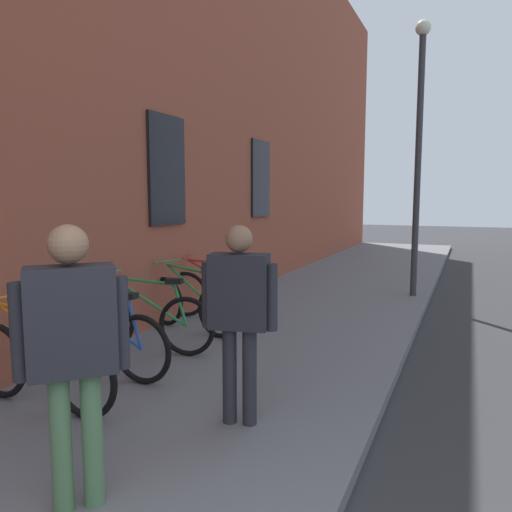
% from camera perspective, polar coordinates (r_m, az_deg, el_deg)
% --- Properties ---
extents(ground, '(60.00, 60.00, 0.00)m').
position_cam_1_polar(ground, '(6.94, 25.98, -10.63)').
color(ground, '#2D2D30').
extents(sidewalk_pavement, '(24.00, 3.50, 0.12)m').
position_cam_1_polar(sidewalk_pavement, '(9.17, 8.03, -5.45)').
color(sidewalk_pavement, slate).
rests_on(sidewalk_pavement, ground).
extents(station_facade, '(22.00, 0.65, 8.63)m').
position_cam_1_polar(station_facade, '(10.86, -1.13, 19.13)').
color(station_facade, brown).
rests_on(station_facade, ground).
extents(bicycle_under_window, '(0.48, 1.77, 0.97)m').
position_cam_1_polar(bicycle_under_window, '(4.86, -23.94, -11.65)').
color(bicycle_under_window, black).
rests_on(bicycle_under_window, sidewalk_pavement).
extents(bicycle_end_of_row, '(0.48, 1.77, 0.97)m').
position_cam_1_polar(bicycle_end_of_row, '(5.46, -17.57, -9.35)').
color(bicycle_end_of_row, black).
rests_on(bicycle_end_of_row, sidewalk_pavement).
extents(bicycle_mid_rack, '(0.48, 1.76, 0.97)m').
position_cam_1_polar(bicycle_mid_rack, '(6.12, -12.57, -7.42)').
color(bicycle_mid_rack, black).
rests_on(bicycle_mid_rack, sidewalk_pavement).
extents(bicycle_beside_lamp, '(0.62, 1.72, 0.97)m').
position_cam_1_polar(bicycle_beside_lamp, '(6.97, -7.63, -5.58)').
color(bicycle_beside_lamp, black).
rests_on(bicycle_beside_lamp, sidewalk_pavement).
extents(bicycle_by_door, '(0.62, 1.72, 0.97)m').
position_cam_1_polar(bicycle_by_door, '(7.70, -4.43, -4.36)').
color(bicycle_by_door, black).
rests_on(bicycle_by_door, sidewalk_pavement).
extents(pedestrian_by_facade, '(0.33, 0.62, 1.66)m').
position_cam_1_polar(pedestrian_by_facade, '(4.00, -1.97, -5.66)').
color(pedestrian_by_facade, '#26262D').
rests_on(pedestrian_by_facade, sidewalk_pavement).
extents(pedestrian_near_bus, '(0.53, 0.52, 1.73)m').
position_cam_1_polar(pedestrian_near_bus, '(3.09, -20.66, -9.07)').
color(pedestrian_near_bus, '#4C724C').
rests_on(pedestrian_near_bus, sidewalk_pavement).
extents(street_lamp, '(0.28, 0.28, 5.08)m').
position_cam_1_polar(street_lamp, '(9.83, 18.50, 13.15)').
color(street_lamp, '#333338').
rests_on(street_lamp, sidewalk_pavement).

